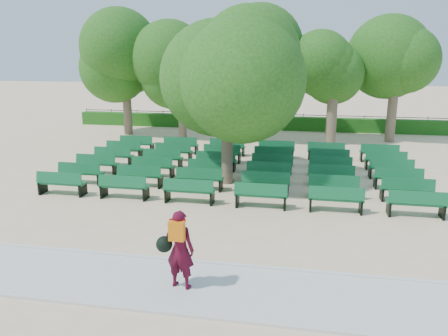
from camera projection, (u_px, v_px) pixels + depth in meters
The scene contains 9 objects.
ground at pixel (219, 189), 16.88m from camera, with size 120.00×120.00×0.00m, color beige.
paving at pixel (156, 284), 9.84m from camera, with size 30.00×2.20×0.06m, color silver.
curb at pixel (171, 260), 10.93m from camera, with size 30.00×0.12×0.10m, color silver.
hedge at pixel (259, 123), 30.07m from camera, with size 26.00×0.70×0.90m, color #1F5D18.
fence at pixel (259, 128), 30.57m from camera, with size 26.00×0.10×1.02m, color black, non-canonical shape.
tree_line at pixel (251, 140), 26.39m from camera, with size 21.80×6.80×7.04m, color #265E19, non-canonical shape.
bench_array at pixel (241, 174), 18.62m from camera, with size 1.81×0.70×1.12m.
tree_among at pixel (227, 74), 16.54m from camera, with size 4.70×4.70×6.44m.
person at pixel (179, 248), 9.43m from camera, with size 0.87×0.55×1.79m.
Camera 1 is at (3.14, -15.82, 5.06)m, focal length 35.00 mm.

